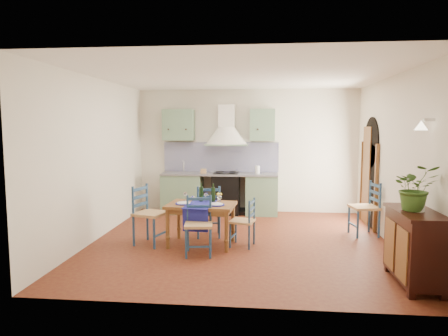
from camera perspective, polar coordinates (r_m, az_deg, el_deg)
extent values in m
plane|color=#48160F|center=(6.96, 2.33, -10.44)|extent=(5.00, 5.00, 0.00)
cube|color=beige|center=(9.19, 3.29, 2.43)|extent=(5.00, 0.04, 2.80)
cube|color=slate|center=(9.17, -5.93, -3.63)|extent=(0.90, 0.60, 0.88)
cube|color=slate|center=(8.99, 5.40, -3.83)|extent=(0.70, 0.60, 0.88)
cube|color=black|center=(9.03, 0.31, -3.76)|extent=(0.60, 0.58, 0.88)
cube|color=gray|center=(8.98, -0.64, -0.85)|extent=(2.60, 0.64, 0.04)
cube|color=silver|center=(9.11, -5.97, -0.81)|extent=(0.45, 0.40, 0.03)
cylinder|color=silver|center=(9.27, -5.75, 0.27)|extent=(0.02, 0.02, 0.26)
cube|color=black|center=(8.96, 0.31, -0.70)|extent=(0.55, 0.48, 0.02)
cube|color=black|center=(9.17, -0.60, -6.16)|extent=(2.60, 0.50, 0.08)
cube|color=#0A094F|center=(9.21, -0.46, 1.58)|extent=(2.65, 0.05, 0.68)
cube|color=slate|center=(9.19, -6.49, 6.15)|extent=(0.70, 0.34, 0.70)
cube|color=slate|center=(8.99, 5.51, 6.16)|extent=(0.55, 0.34, 0.70)
cone|color=silver|center=(8.96, 0.35, 4.59)|extent=(0.96, 0.96, 0.40)
cube|color=silver|center=(9.05, 0.40, 7.45)|extent=(0.36, 0.30, 0.50)
cube|color=beige|center=(7.02, 23.22, 0.85)|extent=(0.04, 5.00, 2.80)
cube|color=black|center=(8.41, 20.11, -2.19)|extent=(0.03, 1.00, 1.65)
cylinder|color=black|center=(8.34, 20.31, 3.43)|extent=(0.03, 1.00, 1.00)
cube|color=brown|center=(7.89, 20.90, -2.74)|extent=(0.06, 0.06, 1.65)
cube|color=brown|center=(8.93, 19.09, -1.70)|extent=(0.06, 0.06, 1.65)
cube|color=brown|center=(8.60, 19.68, -0.96)|extent=(0.04, 0.55, 1.96)
cylinder|color=silver|center=(5.62, 27.33, 6.15)|extent=(0.15, 0.04, 0.04)
cone|color=#FFEDC6|center=(5.58, 26.34, 5.48)|extent=(0.16, 0.16, 0.12)
cube|color=beige|center=(7.29, -17.65, 1.23)|extent=(0.04, 5.00, 2.80)
cube|color=white|center=(6.73, 2.44, 13.12)|extent=(5.00, 5.00, 0.01)
cube|color=brown|center=(6.62, -3.28, -5.36)|extent=(1.16, 0.83, 0.05)
cube|color=brown|center=(6.63, -3.28, -5.92)|extent=(1.04, 0.71, 0.08)
cylinder|color=brown|center=(6.55, -8.06, -8.64)|extent=(0.06, 0.06, 0.64)
cylinder|color=brown|center=(7.11, -6.47, -7.46)|extent=(0.06, 0.06, 0.64)
cylinder|color=brown|center=(6.31, 0.36, -9.15)|extent=(0.06, 0.06, 0.64)
cylinder|color=brown|center=(6.88, 1.29, -7.86)|extent=(0.06, 0.06, 0.64)
cube|color=navy|center=(6.57, -3.38, -5.19)|extent=(0.48, 0.85, 0.01)
cube|color=navy|center=(6.30, -4.11, -7.40)|extent=(0.41, 0.05, 0.38)
cylinder|color=navy|center=(6.60, -5.79, -5.07)|extent=(0.27, 0.27, 0.01)
cylinder|color=white|center=(6.60, -5.79, -4.98)|extent=(0.22, 0.22, 0.01)
cylinder|color=navy|center=(6.46, -1.12, -5.27)|extent=(0.27, 0.27, 0.01)
cylinder|color=white|center=(6.46, -1.12, -5.18)|extent=(0.22, 0.22, 0.01)
cylinder|color=black|center=(6.77, -3.28, -3.52)|extent=(0.07, 0.07, 0.32)
cylinder|color=black|center=(6.72, -1.55, -3.58)|extent=(0.07, 0.07, 0.32)
cylinder|color=white|center=(6.67, -0.71, -4.52)|extent=(0.05, 0.05, 0.10)
sphere|color=yellow|center=(6.66, -0.71, -3.76)|extent=(0.10, 0.10, 0.10)
cylinder|color=navy|center=(6.07, -5.44, -10.71)|extent=(0.04, 0.04, 0.46)
cylinder|color=navy|center=(6.35, -5.20, -7.89)|extent=(0.04, 0.04, 0.90)
cylinder|color=navy|center=(6.05, -1.99, -10.73)|extent=(0.04, 0.04, 0.46)
cylinder|color=navy|center=(6.34, -1.94, -7.90)|extent=(0.04, 0.04, 0.90)
cube|color=tan|center=(6.16, -3.65, -8.07)|extent=(0.46, 0.46, 0.04)
cube|color=navy|center=(6.31, -3.58, -6.58)|extent=(0.38, 0.07, 0.04)
cube|color=navy|center=(6.28, -3.59, -5.52)|extent=(0.38, 0.07, 0.04)
cube|color=navy|center=(6.26, -3.59, -4.45)|extent=(0.38, 0.07, 0.04)
cube|color=navy|center=(6.07, -3.71, -11.18)|extent=(0.36, 0.07, 0.02)
cylinder|color=navy|center=(7.43, -0.81, -7.49)|extent=(0.04, 0.04, 0.48)
cylinder|color=navy|center=(7.01, -0.67, -6.39)|extent=(0.04, 0.04, 0.93)
cylinder|color=navy|center=(7.42, -3.71, -7.51)|extent=(0.04, 0.04, 0.48)
cylinder|color=navy|center=(7.01, -3.74, -6.42)|extent=(0.04, 0.04, 0.93)
cube|color=tan|center=(7.18, -2.24, -5.88)|extent=(0.50, 0.50, 0.04)
cube|color=navy|center=(6.97, -2.21, -5.16)|extent=(0.39, 0.09, 0.05)
cube|color=navy|center=(6.95, -2.21, -4.15)|extent=(0.39, 0.09, 0.05)
cube|color=navy|center=(6.93, -2.22, -3.14)|extent=(0.39, 0.09, 0.05)
cube|color=navy|center=(7.43, -2.26, -7.89)|extent=(0.37, 0.09, 0.03)
cylinder|color=navy|center=(6.58, -9.96, -9.22)|extent=(0.04, 0.04, 0.51)
cylinder|color=navy|center=(6.74, -12.83, -6.78)|extent=(0.04, 0.04, 0.99)
cylinder|color=navy|center=(6.90, -8.12, -8.46)|extent=(0.04, 0.04, 0.51)
cylinder|color=navy|center=(7.06, -10.92, -6.16)|extent=(0.04, 0.04, 0.99)
cube|color=tan|center=(6.78, -10.48, -6.41)|extent=(0.58, 0.58, 0.04)
cube|color=navy|center=(6.87, -11.88, -5.12)|extent=(0.15, 0.41, 0.05)
cube|color=navy|center=(6.84, -11.90, -4.03)|extent=(0.15, 0.41, 0.05)
cube|color=navy|center=(6.82, -11.93, -2.94)|extent=(0.15, 0.41, 0.05)
cube|color=navy|center=(6.75, -9.01, -9.28)|extent=(0.15, 0.39, 0.03)
cylinder|color=navy|center=(6.85, 1.71, -8.96)|extent=(0.03, 0.03, 0.41)
cylinder|color=navy|center=(6.72, 4.32, -7.56)|extent=(0.03, 0.03, 0.79)
cylinder|color=navy|center=(6.56, 0.88, -9.64)|extent=(0.03, 0.03, 0.41)
cylinder|color=navy|center=(6.42, 3.61, -8.20)|extent=(0.03, 0.03, 0.79)
cube|color=tan|center=(6.61, 2.63, -7.59)|extent=(0.44, 0.44, 0.04)
cube|color=navy|center=(6.54, 3.98, -6.75)|extent=(0.10, 0.33, 0.04)
cube|color=navy|center=(6.52, 3.99, -5.84)|extent=(0.10, 0.33, 0.04)
cube|color=navy|center=(6.50, 4.00, -4.93)|extent=(0.10, 0.33, 0.04)
cube|color=navy|center=(6.72, 1.30, -9.65)|extent=(0.10, 0.32, 0.02)
cylinder|color=navy|center=(7.80, 17.41, -7.02)|extent=(0.04, 0.04, 0.50)
cylinder|color=navy|center=(7.91, 20.08, -5.16)|extent=(0.04, 0.04, 0.98)
cylinder|color=navy|center=(7.46, 18.57, -7.66)|extent=(0.04, 0.04, 0.50)
cylinder|color=navy|center=(7.57, 21.35, -5.71)|extent=(0.04, 0.04, 0.98)
cube|color=tan|center=(7.65, 19.39, -5.30)|extent=(0.53, 0.53, 0.04)
cube|color=navy|center=(7.71, 20.75, -4.24)|extent=(0.10, 0.41, 0.05)
cube|color=navy|center=(7.69, 20.78, -3.29)|extent=(0.10, 0.41, 0.05)
cube|color=navy|center=(7.67, 20.82, -2.33)|extent=(0.10, 0.41, 0.05)
cube|color=navy|center=(7.64, 17.96, -7.73)|extent=(0.11, 0.39, 0.03)
cube|color=black|center=(5.57, 25.61, -10.02)|extent=(0.45, 1.00, 0.82)
cube|color=black|center=(5.47, 25.81, -5.73)|extent=(0.50, 1.05, 0.04)
cube|color=brown|center=(5.29, 24.06, -11.22)|extent=(0.02, 0.38, 0.63)
cube|color=brown|center=(5.71, 22.60, -9.90)|extent=(0.02, 0.38, 0.63)
cube|color=black|center=(5.26, 25.20, -16.12)|extent=(0.08, 0.08, 0.08)
cube|color=black|center=(6.04, 22.36, -13.09)|extent=(0.08, 0.08, 0.08)
cube|color=black|center=(5.38, 28.85, -15.78)|extent=(0.08, 0.08, 0.08)
cube|color=black|center=(6.15, 25.57, -12.90)|extent=(0.08, 0.08, 0.08)
imported|color=#32561E|center=(5.42, 25.67, -2.54)|extent=(0.54, 0.48, 0.57)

